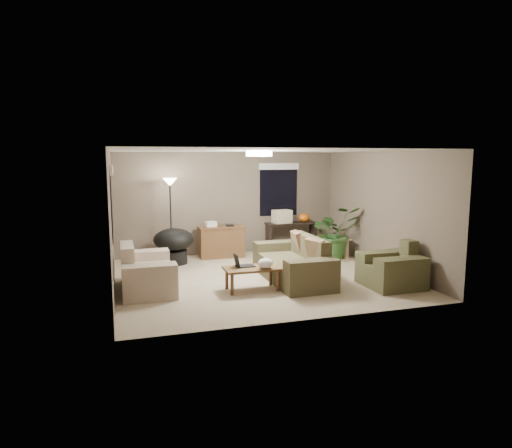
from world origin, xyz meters
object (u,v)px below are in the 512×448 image
object	(u,v)px
loveseat	(146,274)
papasan_chair	(174,243)
floor_lamp	(170,192)
cat_scratching_post	(346,251)
houseplant	(334,238)
console_table	(291,235)
coffee_table	(252,271)
desk	(221,241)
armchair	(392,271)
main_sofa	(294,265)

from	to	relation	value
loveseat	papasan_chair	distance (m)	2.08
floor_lamp	cat_scratching_post	bearing A→B (deg)	-14.58
papasan_chair	cat_scratching_post	distance (m)	3.99
houseplant	cat_scratching_post	xyz separation A→B (m)	(0.23, -0.18, -0.27)
console_table	cat_scratching_post	bearing A→B (deg)	-53.65
loveseat	coffee_table	size ratio (longest dim) A/B	1.60
desk	floor_lamp	distance (m)	1.71
armchair	console_table	world-z (taller)	armchair
desk	papasan_chair	bearing A→B (deg)	-162.97
loveseat	cat_scratching_post	size ratio (longest dim) A/B	3.20
loveseat	console_table	bearing A→B (deg)	32.65
main_sofa	armchair	bearing A→B (deg)	-31.32
desk	papasan_chair	world-z (taller)	papasan_chair
loveseat	floor_lamp	distance (m)	2.65
loveseat	papasan_chair	world-z (taller)	loveseat
console_table	desk	bearing A→B (deg)	-176.96
desk	console_table	world-z (taller)	same
coffee_table	console_table	world-z (taller)	console_table
main_sofa	houseplant	size ratio (longest dim) A/B	1.75
loveseat	console_table	world-z (taller)	loveseat
coffee_table	console_table	bearing A→B (deg)	57.25
floor_lamp	houseplant	distance (m)	3.95
cat_scratching_post	papasan_chair	bearing A→B (deg)	168.85
coffee_table	floor_lamp	world-z (taller)	floor_lamp
floor_lamp	papasan_chair	bearing A→B (deg)	-85.49
papasan_chair	houseplant	world-z (taller)	houseplant
console_table	loveseat	bearing A→B (deg)	-147.35
desk	houseplant	bearing A→B (deg)	-20.91
loveseat	desk	distance (m)	2.99
main_sofa	cat_scratching_post	distance (m)	2.25
console_table	floor_lamp	world-z (taller)	floor_lamp
floor_lamp	cat_scratching_post	distance (m)	4.28
coffee_table	floor_lamp	bearing A→B (deg)	111.83
console_table	floor_lamp	size ratio (longest dim) A/B	0.68
main_sofa	desk	size ratio (longest dim) A/B	2.00
console_table	papasan_chair	distance (m)	3.04
coffee_table	papasan_chair	world-z (taller)	papasan_chair
coffee_table	console_table	size ratio (longest dim) A/B	0.77
cat_scratching_post	desk	bearing A→B (deg)	157.52
armchair	main_sofa	bearing A→B (deg)	148.68
armchair	papasan_chair	distance (m)	4.74
main_sofa	desk	xyz separation A→B (m)	(-0.90, 2.45, 0.08)
desk	cat_scratching_post	size ratio (longest dim) A/B	2.20
main_sofa	cat_scratching_post	world-z (taller)	main_sofa
main_sofa	papasan_chair	distance (m)	2.95
armchair	console_table	distance (m)	3.55
papasan_chair	console_table	bearing A→B (deg)	8.65
loveseat	houseplant	bearing A→B (deg)	16.97
desk	floor_lamp	size ratio (longest dim) A/B	0.58
console_table	houseplant	distance (m)	1.25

